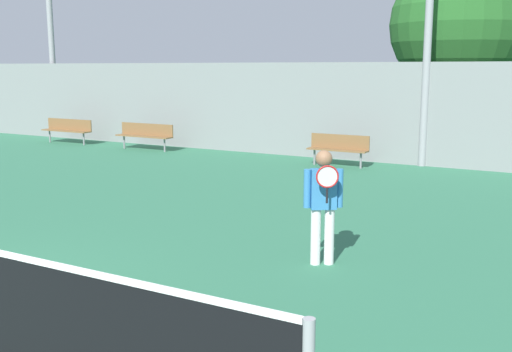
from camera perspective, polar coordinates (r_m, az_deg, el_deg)
tennis_player at (r=8.45m, az=6.42°, el=-2.29°), size 0.53×0.51×1.64m
bench_courtside_near at (r=17.14m, az=7.87°, el=2.81°), size 1.75×0.40×0.89m
bench_courtside_far at (r=23.17m, az=-17.50°, el=4.38°), size 2.17×0.40×0.89m
bench_adjacent_court at (r=20.69m, az=-10.50°, el=4.02°), size 2.18×0.40×0.89m
back_fence at (r=18.36m, az=7.80°, el=6.12°), size 31.73×0.06×2.92m
tree_green_tall at (r=21.59m, az=18.66°, el=13.44°), size 4.47×4.47×6.41m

